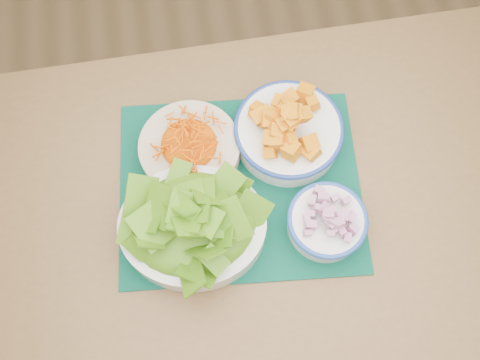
# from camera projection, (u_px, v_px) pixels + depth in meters

# --- Properties ---
(ground) EXTENTS (4.00, 4.00, 0.00)m
(ground) POSITION_uv_depth(u_px,v_px,m) (308.00, 312.00, 1.73)
(ground) COLOR #A37D4F
(ground) RESTS_ON ground
(table) EXTENTS (1.21, 0.82, 0.75)m
(table) POSITION_uv_depth(u_px,v_px,m) (270.00, 220.00, 1.16)
(table) COLOR brown
(table) RESTS_ON ground
(placemat) EXTENTS (0.52, 0.44, 0.00)m
(placemat) POSITION_uv_depth(u_px,v_px,m) (240.00, 186.00, 1.08)
(placemat) COLOR #012C21
(placemat) RESTS_ON table
(carrot_bowl) EXTENTS (0.24, 0.24, 0.08)m
(carrot_bowl) POSITION_uv_depth(u_px,v_px,m) (189.00, 146.00, 1.07)
(carrot_bowl) COLOR #C5B092
(carrot_bowl) RESTS_ON placemat
(squash_bowl) EXTENTS (0.26, 0.26, 0.11)m
(squash_bowl) POSITION_uv_depth(u_px,v_px,m) (289.00, 128.00, 1.07)
(squash_bowl) COLOR silver
(squash_bowl) RESTS_ON placemat
(lettuce_bowl) EXTENTS (0.30, 0.27, 0.13)m
(lettuce_bowl) POSITION_uv_depth(u_px,v_px,m) (192.00, 223.00, 0.99)
(lettuce_bowl) COLOR silver
(lettuce_bowl) RESTS_ON placemat
(onion_bowl) EXTENTS (0.19, 0.19, 0.07)m
(onion_bowl) POSITION_uv_depth(u_px,v_px,m) (327.00, 221.00, 1.01)
(onion_bowl) COLOR silver
(onion_bowl) RESTS_ON placemat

